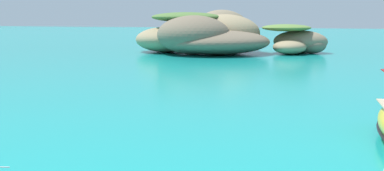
# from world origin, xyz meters

# --- Properties ---
(islet_large) EXTENTS (26.30, 23.60, 6.68)m
(islet_large) POSITION_xyz_m (-7.99, 65.52, 2.75)
(islet_large) COLOR #9E8966
(islet_large) RESTS_ON ground
(islet_small) EXTENTS (10.65, 10.23, 4.44)m
(islet_small) POSITION_xyz_m (5.73, 68.10, 1.88)
(islet_small) COLOR #84755B
(islet_small) RESTS_ON ground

